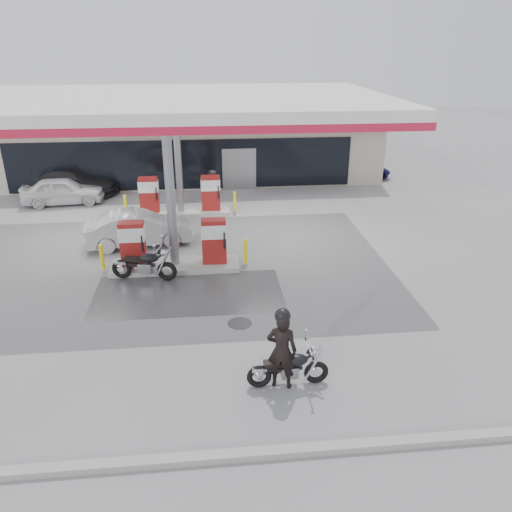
{
  "coord_description": "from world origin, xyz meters",
  "views": [
    {
      "loc": [
        1.2,
        -14.31,
        7.48
      ],
      "look_at": [
        2.68,
        0.03,
        1.2
      ],
      "focal_mm": 35.0,
      "sensor_mm": 36.0,
      "label": 1
    }
  ],
  "objects_px": {
    "parked_car_left": "(76,181)",
    "parked_car_right": "(358,170)",
    "main_motorcycle": "(289,369)",
    "attendant": "(213,189)",
    "pump_island_far": "(180,199)",
    "sedan_white": "(63,191)",
    "parked_motorcycle": "(145,265)",
    "pump_island_near": "(174,250)",
    "hatchback_silver": "(139,228)",
    "biker_main": "(282,351)"
  },
  "relations": [
    {
      "from": "main_motorcycle",
      "to": "parked_motorcycle",
      "type": "height_order",
      "value": "parked_motorcycle"
    },
    {
      "from": "main_motorcycle",
      "to": "parked_car_right",
      "type": "distance_m",
      "value": 19.65
    },
    {
      "from": "main_motorcycle",
      "to": "sedan_white",
      "type": "distance_m",
      "value": 17.43
    },
    {
      "from": "parked_car_left",
      "to": "parked_motorcycle",
      "type": "bearing_deg",
      "value": -138.04
    },
    {
      "from": "pump_island_near",
      "to": "hatchback_silver",
      "type": "xyz_separation_m",
      "value": [
        -1.49,
        2.37,
        -0.03
      ]
    },
    {
      "from": "pump_island_near",
      "to": "parked_motorcycle",
      "type": "distance_m",
      "value": 1.26
    },
    {
      "from": "biker_main",
      "to": "parked_car_left",
      "type": "relative_size",
      "value": 0.42
    },
    {
      "from": "sedan_white",
      "to": "main_motorcycle",
      "type": "bearing_deg",
      "value": -155.49
    },
    {
      "from": "parked_car_left",
      "to": "sedan_white",
      "type": "bearing_deg",
      "value": -168.34
    },
    {
      "from": "main_motorcycle",
      "to": "attendant",
      "type": "relative_size",
      "value": 1.08
    },
    {
      "from": "sedan_white",
      "to": "parked_car_right",
      "type": "bearing_deg",
      "value": -83.95
    },
    {
      "from": "pump_island_near",
      "to": "sedan_white",
      "type": "relative_size",
      "value": 1.32
    },
    {
      "from": "parked_car_right",
      "to": "parked_motorcycle",
      "type": "bearing_deg",
      "value": 132.58
    },
    {
      "from": "pump_island_near",
      "to": "parked_car_left",
      "type": "distance_m",
      "value": 11.45
    },
    {
      "from": "attendant",
      "to": "parked_car_left",
      "type": "bearing_deg",
      "value": 80.29
    },
    {
      "from": "main_motorcycle",
      "to": "parked_motorcycle",
      "type": "distance_m",
      "value": 7.21
    },
    {
      "from": "pump_island_near",
      "to": "pump_island_far",
      "type": "height_order",
      "value": "same"
    },
    {
      "from": "parked_car_left",
      "to": "main_motorcycle",
      "type": "bearing_deg",
      "value": -134.39
    },
    {
      "from": "pump_island_near",
      "to": "biker_main",
      "type": "height_order",
      "value": "biker_main"
    },
    {
      "from": "parked_car_left",
      "to": "parked_car_right",
      "type": "height_order",
      "value": "parked_car_left"
    },
    {
      "from": "parked_car_left",
      "to": "parked_car_right",
      "type": "relative_size",
      "value": 1.2
    },
    {
      "from": "biker_main",
      "to": "sedan_white",
      "type": "height_order",
      "value": "biker_main"
    },
    {
      "from": "parked_car_left",
      "to": "hatchback_silver",
      "type": "bearing_deg",
      "value": -133.05
    },
    {
      "from": "main_motorcycle",
      "to": "hatchback_silver",
      "type": "distance_m",
      "value": 10.25
    },
    {
      "from": "biker_main",
      "to": "hatchback_silver",
      "type": "bearing_deg",
      "value": -48.58
    },
    {
      "from": "biker_main",
      "to": "pump_island_near",
      "type": "bearing_deg",
      "value": -51.38
    },
    {
      "from": "pump_island_far",
      "to": "hatchback_silver",
      "type": "bearing_deg",
      "value": -112.31
    },
    {
      "from": "biker_main",
      "to": "parked_car_right",
      "type": "distance_m",
      "value": 19.73
    },
    {
      "from": "attendant",
      "to": "parked_motorcycle",
      "type": "bearing_deg",
      "value": 175.55
    },
    {
      "from": "attendant",
      "to": "hatchback_silver",
      "type": "bearing_deg",
      "value": 160.03
    },
    {
      "from": "parked_car_left",
      "to": "attendant",
      "type": "bearing_deg",
      "value": -94.11
    },
    {
      "from": "sedan_white",
      "to": "parked_car_right",
      "type": "distance_m",
      "value": 16.14
    },
    {
      "from": "sedan_white",
      "to": "hatchback_silver",
      "type": "distance_m",
      "value": 7.25
    },
    {
      "from": "parked_motorcycle",
      "to": "sedan_white",
      "type": "relative_size",
      "value": 0.57
    },
    {
      "from": "biker_main",
      "to": "parked_car_left",
      "type": "xyz_separation_m",
      "value": [
        -8.34,
        16.87,
        -0.31
      ]
    },
    {
      "from": "main_motorcycle",
      "to": "parked_car_right",
      "type": "relative_size",
      "value": 0.51
    },
    {
      "from": "biker_main",
      "to": "attendant",
      "type": "distance_m",
      "value": 13.93
    },
    {
      "from": "sedan_white",
      "to": "pump_island_far",
      "type": "bearing_deg",
      "value": -116.44
    },
    {
      "from": "parked_car_left",
      "to": "parked_car_right",
      "type": "xyz_separation_m",
      "value": [
        15.58,
        1.48,
        -0.13
      ]
    },
    {
      "from": "pump_island_far",
      "to": "sedan_white",
      "type": "xyz_separation_m",
      "value": [
        -5.8,
        2.2,
        -0.05
      ]
    },
    {
      "from": "biker_main",
      "to": "parked_car_right",
      "type": "bearing_deg",
      "value": -94.82
    },
    {
      "from": "sedan_white",
      "to": "attendant",
      "type": "height_order",
      "value": "attendant"
    },
    {
      "from": "pump_island_near",
      "to": "parked_car_right",
      "type": "bearing_deg",
      "value": 48.94
    },
    {
      "from": "pump_island_near",
      "to": "attendant",
      "type": "relative_size",
      "value": 2.87
    },
    {
      "from": "attendant",
      "to": "hatchback_silver",
      "type": "height_order",
      "value": "attendant"
    },
    {
      "from": "parked_motorcycle",
      "to": "parked_car_right",
      "type": "height_order",
      "value": "parked_motorcycle"
    },
    {
      "from": "main_motorcycle",
      "to": "hatchback_silver",
      "type": "height_order",
      "value": "hatchback_silver"
    },
    {
      "from": "sedan_white",
      "to": "pump_island_near",
      "type": "bearing_deg",
      "value": -150.39
    },
    {
      "from": "main_motorcycle",
      "to": "biker_main",
      "type": "distance_m",
      "value": 0.56
    },
    {
      "from": "biker_main",
      "to": "hatchback_silver",
      "type": "distance_m",
      "value": 10.18
    }
  ]
}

